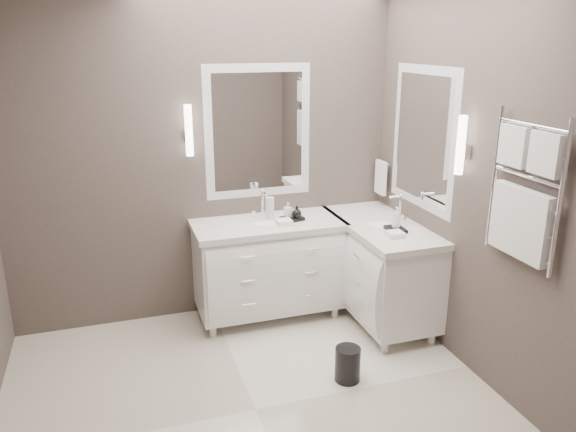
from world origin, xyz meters
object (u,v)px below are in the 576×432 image
object	(u,v)px
vanity_right	(380,264)
waste_bin	(348,364)
towel_ladder	(523,198)
vanity_back	(268,263)

from	to	relation	value
vanity_right	waste_bin	size ratio (longest dim) A/B	4.98
towel_ladder	vanity_back	bearing A→B (deg)	124.10
vanity_back	vanity_right	size ratio (longest dim) A/B	1.00
vanity_right	waste_bin	bearing A→B (deg)	-128.85
towel_ladder	waste_bin	bearing A→B (deg)	148.51
vanity_back	towel_ladder	bearing A→B (deg)	-55.90
vanity_back	towel_ladder	distance (m)	2.16
vanity_back	vanity_right	bearing A→B (deg)	-20.38
waste_bin	towel_ladder	bearing A→B (deg)	-31.49
vanity_back	waste_bin	world-z (taller)	vanity_back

